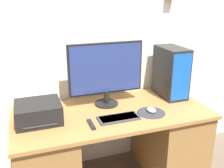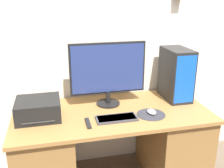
% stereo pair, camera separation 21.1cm
% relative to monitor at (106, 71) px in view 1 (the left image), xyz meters
% --- Properties ---
extents(wall_back, '(6.40, 0.13, 2.84)m').
position_rel_monitor_xyz_m(wall_back, '(-0.01, 0.28, 0.33)').
color(wall_back, silver).
rests_on(wall_back, ground_plane).
extents(desk, '(1.62, 0.76, 0.73)m').
position_rel_monitor_xyz_m(desk, '(0.00, -0.15, -0.66)').
color(desk, olive).
rests_on(desk, ground_plane).
extents(monitor, '(0.65, 0.21, 0.55)m').
position_rel_monitor_xyz_m(monitor, '(0.00, 0.00, 0.00)').
color(monitor, black).
rests_on(monitor, desk).
extents(keyboard, '(0.32, 0.14, 0.02)m').
position_rel_monitor_xyz_m(keyboard, '(0.00, -0.31, -0.30)').
color(keyboard, '#3D3D42').
rests_on(keyboard, desk).
extents(mousepad, '(0.23, 0.23, 0.00)m').
position_rel_monitor_xyz_m(mousepad, '(0.29, -0.29, -0.31)').
color(mousepad, '#2D2D33').
rests_on(mousepad, desk).
extents(mouse, '(0.07, 0.10, 0.03)m').
position_rel_monitor_xyz_m(mouse, '(0.30, -0.28, -0.29)').
color(mouse, silver).
rests_on(mouse, mousepad).
extents(computer_tower, '(0.20, 0.35, 0.47)m').
position_rel_monitor_xyz_m(computer_tower, '(0.64, -0.01, -0.07)').
color(computer_tower, black).
rests_on(computer_tower, desk).
extents(printer, '(0.34, 0.31, 0.15)m').
position_rel_monitor_xyz_m(printer, '(-0.59, -0.13, -0.23)').
color(printer, black).
rests_on(printer, desk).
extents(remote_control, '(0.03, 0.16, 0.02)m').
position_rel_monitor_xyz_m(remote_control, '(-0.23, -0.34, -0.30)').
color(remote_control, black).
rests_on(remote_control, desk).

